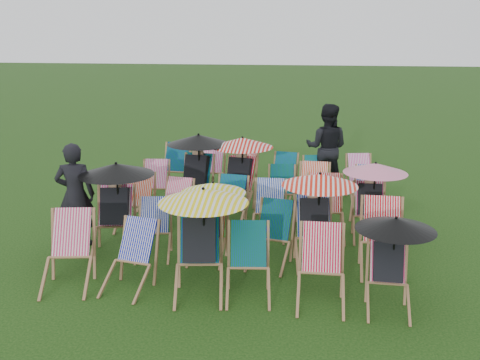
# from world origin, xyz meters

# --- Properties ---
(ground) EXTENTS (100.00, 100.00, 0.00)m
(ground) POSITION_xyz_m (0.00, 0.00, 0.00)
(ground) COLOR black
(ground) RESTS_ON ground
(deckchair_0) EXTENTS (0.80, 1.00, 0.98)m
(deckchair_0) POSITION_xyz_m (-2.13, -2.29, 0.49)
(deckchair_0) COLOR #976B46
(deckchair_0) RESTS_ON ground
(deckchair_1) EXTENTS (0.71, 0.90, 0.88)m
(deckchair_1) POSITION_xyz_m (-1.28, -2.24, 0.44)
(deckchair_1) COLOR #976B46
(deckchair_1) RESTS_ON ground
(deckchair_2) EXTENTS (1.18, 1.27, 1.40)m
(deckchair_2) POSITION_xyz_m (-0.32, -2.20, 0.74)
(deckchair_2) COLOR #976B46
(deckchair_2) RESTS_ON ground
(deckchair_3) EXTENTS (0.70, 0.90, 0.90)m
(deckchair_3) POSITION_xyz_m (0.31, -2.21, 0.45)
(deckchair_3) COLOR #976B46
(deckchair_3) RESTS_ON ground
(deckchair_4) EXTENTS (0.64, 0.88, 0.95)m
(deckchair_4) POSITION_xyz_m (1.25, -2.27, 0.47)
(deckchair_4) COLOR #976B46
(deckchair_4) RESTS_ON ground
(deckchair_5) EXTENTS (0.98, 1.02, 1.16)m
(deckchair_5) POSITION_xyz_m (2.08, -2.27, 0.61)
(deckchair_5) COLOR #976B46
(deckchair_5) RESTS_ON ground
(deckchair_6) EXTENTS (1.17, 1.27, 1.39)m
(deckchair_6) POSITION_xyz_m (-1.95, -1.01, 0.73)
(deckchair_6) COLOR #976B46
(deckchair_6) RESTS_ON ground
(deckchair_7) EXTENTS (0.68, 0.85, 0.84)m
(deckchair_7) POSITION_xyz_m (-1.30, -1.11, 0.42)
(deckchair_7) COLOR #976B46
(deckchair_7) RESTS_ON ground
(deckchair_8) EXTENTS (0.99, 1.03, 1.17)m
(deckchair_8) POSITION_xyz_m (-0.43, -1.09, 0.62)
(deckchair_8) COLOR #976B46
(deckchair_8) RESTS_ON ground
(deckchair_9) EXTENTS (0.74, 0.92, 0.90)m
(deckchair_9) POSITION_xyz_m (0.51, -1.17, 0.45)
(deckchair_9) COLOR #976B46
(deckchair_9) RESTS_ON ground
(deckchair_10) EXTENTS (1.13, 1.21, 1.34)m
(deckchair_10) POSITION_xyz_m (1.16, -0.98, 0.71)
(deckchair_10) COLOR #976B46
(deckchair_10) RESTS_ON ground
(deckchair_11) EXTENTS (0.67, 0.93, 1.00)m
(deckchair_11) POSITION_xyz_m (2.12, -1.16, 0.50)
(deckchair_11) COLOR #976B46
(deckchair_11) RESTS_ON ground
(deckchair_12) EXTENTS (0.64, 0.87, 0.92)m
(deckchair_12) POSITION_xyz_m (-2.00, 0.03, 0.46)
(deckchair_12) COLOR #976B46
(deckchair_12) RESTS_ON ground
(deckchair_13) EXTENTS (0.67, 0.86, 0.86)m
(deckchair_13) POSITION_xyz_m (-1.30, -0.03, 0.43)
(deckchair_13) COLOR #976B46
(deckchair_13) RESTS_ON ground
(deckchair_14) EXTENTS (0.69, 0.90, 0.91)m
(deckchair_14) POSITION_xyz_m (-0.36, 0.12, 0.45)
(deckchair_14) COLOR #976B46
(deckchair_14) RESTS_ON ground
(deckchair_15) EXTENTS (0.63, 0.86, 0.91)m
(deckchair_15) POSITION_xyz_m (0.37, -0.02, 0.45)
(deckchair_15) COLOR #976B46
(deckchair_15) RESTS_ON ground
(deckchair_16) EXTENTS (0.71, 0.96, 1.00)m
(deckchair_16) POSITION_xyz_m (1.31, 0.10, 0.50)
(deckchair_16) COLOR #976B46
(deckchair_16) RESTS_ON ground
(deckchair_17) EXTENTS (1.06, 1.10, 1.26)m
(deckchair_17) POSITION_xyz_m (2.06, 0.18, 0.66)
(deckchair_17) COLOR #976B46
(deckchair_17) RESTS_ON ground
(deckchair_18) EXTENTS (0.65, 0.86, 0.88)m
(deckchair_18) POSITION_xyz_m (-2.04, 1.22, 0.44)
(deckchair_18) COLOR #976B46
(deckchair_18) RESTS_ON ground
(deckchair_19) EXTENTS (1.21, 1.28, 1.44)m
(deckchair_19) POSITION_xyz_m (-1.20, 1.28, 0.76)
(deckchair_19) COLOR #976B46
(deckchair_19) RESTS_ON ground
(deckchair_20) EXTENTS (1.19, 1.26, 1.41)m
(deckchair_20) POSITION_xyz_m (-0.35, 1.29, 0.74)
(deckchair_20) COLOR #976B46
(deckchair_20) RESTS_ON ground
(deckchair_21) EXTENTS (0.61, 0.82, 0.86)m
(deckchair_21) POSITION_xyz_m (0.48, 1.24, 0.43)
(deckchair_21) COLOR #976B46
(deckchair_21) RESTS_ON ground
(deckchair_22) EXTENTS (0.66, 0.90, 0.95)m
(deckchair_22) POSITION_xyz_m (1.09, 1.13, 0.48)
(deckchair_22) COLOR #976B46
(deckchair_22) RESTS_ON ground
(deckchair_23) EXTENTS (0.70, 0.90, 0.90)m
(deckchair_23) POSITION_xyz_m (2.09, 1.26, 0.45)
(deckchair_23) COLOR #976B46
(deckchair_23) RESTS_ON ground
(deckchair_24) EXTENTS (0.71, 0.94, 0.97)m
(deckchair_24) POSITION_xyz_m (-1.98, 2.43, 0.49)
(deckchair_24) COLOR #976B46
(deckchair_24) RESTS_ON ground
(deckchair_25) EXTENTS (0.67, 0.93, 1.00)m
(deckchair_25) POSITION_xyz_m (-1.18, 2.41, 0.50)
(deckchair_25) COLOR #976B46
(deckchair_25) RESTS_ON ground
(deckchair_26) EXTENTS (0.66, 0.84, 0.83)m
(deckchair_26) POSITION_xyz_m (-0.44, 2.40, 0.41)
(deckchair_26) COLOR #976B46
(deckchair_26) RESTS_ON ground
(deckchair_27) EXTENTS (0.70, 0.88, 0.87)m
(deckchair_27) POSITION_xyz_m (0.42, 2.33, 0.43)
(deckchair_27) COLOR #976B46
(deckchair_27) RESTS_ON ground
(deckchair_28) EXTENTS (0.65, 0.82, 0.81)m
(deckchair_28) POSITION_xyz_m (1.13, 2.37, 0.41)
(deckchair_28) COLOR #976B46
(deckchair_28) RESTS_ON ground
(deckchair_29) EXTENTS (0.71, 0.89, 0.88)m
(deckchair_29) POSITION_xyz_m (2.06, 2.38, 0.44)
(deckchair_29) COLOR #976B46
(deckchair_29) RESTS_ON ground
(person_left) EXTENTS (0.69, 0.53, 1.68)m
(person_left) POSITION_xyz_m (-2.65, -0.87, 0.84)
(person_left) COLOR black
(person_left) RESTS_ON ground
(person_rear) EXTENTS (1.02, 0.85, 1.89)m
(person_rear) POSITION_xyz_m (1.32, 2.88, 0.95)
(person_rear) COLOR black
(person_rear) RESTS_ON ground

